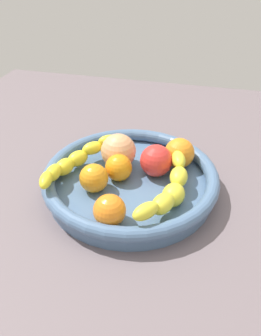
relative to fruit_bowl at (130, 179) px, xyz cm
name	(u,v)px	position (x,y,z in cm)	size (l,w,h in cm)	color
kitchen_counter	(130,195)	(0.00, 0.00, -4.05)	(120.00, 120.00, 3.00)	#685B60
fruit_bowl	(130,179)	(0.00, 0.00, 0.00)	(34.74, 34.74, 4.96)	slate
banana_draped_left	(170,189)	(4.80, 8.42, 2.79)	(21.72, 8.67, 5.43)	yellow
banana_draped_right	(74,161)	(0.30, -11.57, 2.85)	(20.85, 11.51, 4.85)	yellow
orange_front	(110,210)	(12.42, -0.55, 2.56)	(5.57, 5.57, 5.57)	orange
orange_mid_left	(119,167)	(-0.10, -2.41, 2.46)	(5.38, 5.38, 5.38)	orange
orange_mid_right	(179,153)	(-7.45, 8.59, 2.90)	(6.26, 6.26, 6.26)	orange
orange_rear	(94,178)	(4.49, -6.01, 2.53)	(5.51, 5.51, 5.51)	orange
tomato_red	(156,161)	(-3.37, 4.44, 3.02)	(6.50, 6.50, 6.50)	red
peach_blush	(118,151)	(-4.39, -3.63, 3.42)	(7.28, 7.28, 7.28)	#E6A06A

